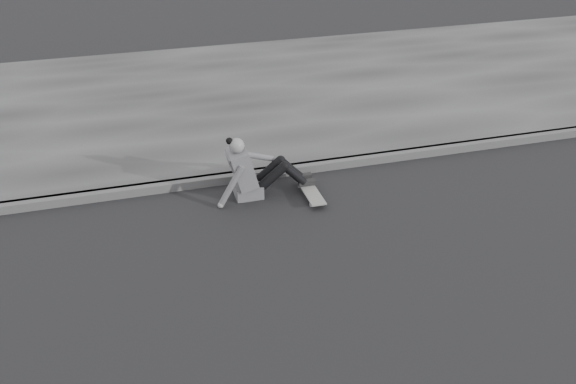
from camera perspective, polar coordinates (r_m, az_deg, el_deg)
ground at (r=7.91m, az=18.38°, el=-5.20°), size 80.00×80.00×0.00m
curb at (r=9.78m, az=10.48°, el=3.32°), size 24.00×0.16×0.12m
sidewalk at (r=12.33m, az=4.47°, el=9.37°), size 24.00×6.00×0.12m
skateboard at (r=8.61m, az=2.01°, el=0.04°), size 0.20×0.78×0.09m
seated_woman at (r=8.51m, az=-3.18°, el=1.85°), size 1.38×0.46×0.88m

